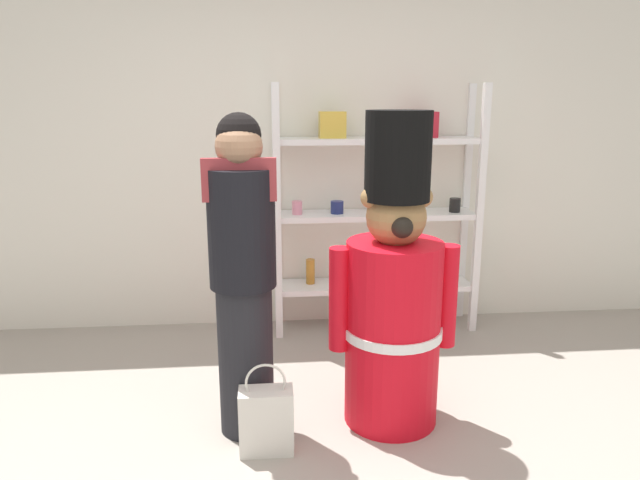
{
  "coord_description": "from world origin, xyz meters",
  "views": [
    {
      "loc": [
        -0.27,
        -2.07,
        1.68
      ],
      "look_at": [
        -0.02,
        0.67,
        1.0
      ],
      "focal_mm": 32.5,
      "sensor_mm": 36.0,
      "label": 1
    }
  ],
  "objects_px": {
    "merchandise_shelf": "(376,206)",
    "teddy_bear_guard": "(394,299)",
    "shopping_bag": "(266,419)",
    "person_shopper": "(243,272)"
  },
  "relations": [
    {
      "from": "teddy_bear_guard",
      "to": "shopping_bag",
      "type": "relative_size",
      "value": 3.52
    },
    {
      "from": "merchandise_shelf",
      "to": "teddy_bear_guard",
      "type": "relative_size",
      "value": 1.1
    },
    {
      "from": "shopping_bag",
      "to": "person_shopper",
      "type": "bearing_deg",
      "value": 114.82
    },
    {
      "from": "merchandise_shelf",
      "to": "shopping_bag",
      "type": "height_order",
      "value": "merchandise_shelf"
    },
    {
      "from": "person_shopper",
      "to": "shopping_bag",
      "type": "relative_size",
      "value": 3.5
    },
    {
      "from": "merchandise_shelf",
      "to": "teddy_bear_guard",
      "type": "bearing_deg",
      "value": -96.41
    },
    {
      "from": "teddy_bear_guard",
      "to": "person_shopper",
      "type": "xyz_separation_m",
      "value": [
        -0.76,
        -0.03,
        0.17
      ]
    },
    {
      "from": "shopping_bag",
      "to": "merchandise_shelf",
      "type": "bearing_deg",
      "value": 62.32
    },
    {
      "from": "merchandise_shelf",
      "to": "shopping_bag",
      "type": "bearing_deg",
      "value": -117.68
    },
    {
      "from": "merchandise_shelf",
      "to": "teddy_bear_guard",
      "type": "xyz_separation_m",
      "value": [
        -0.15,
        -1.29,
        -0.25
      ]
    }
  ]
}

